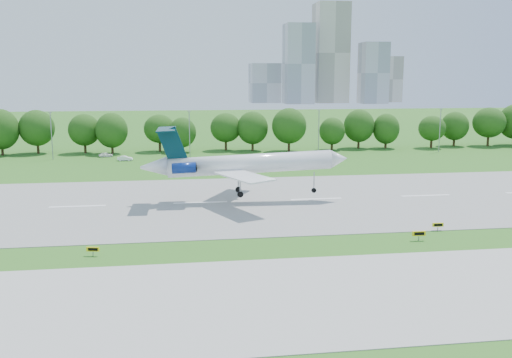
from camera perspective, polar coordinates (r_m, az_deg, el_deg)
The scene contains 12 objects.
ground at distance 75.95m, azimuth 10.71°, elevation -5.97°, with size 600.00×600.00×0.00m, color #296A1C.
runway at distance 99.18m, azimuth 6.05°, elevation -2.02°, with size 400.00×45.00×0.08m, color gray.
taxiway at distance 60.09m, azimuth 16.35°, elevation -10.54°, with size 400.00×23.00×0.08m, color #ADADA8.
tree_line at distance 163.38m, azimuth 0.28°, elevation 5.00°, with size 288.40×8.40×10.40m.
light_poles at distance 153.15m, azimuth -0.09°, elevation 4.71°, with size 175.90×0.25×12.19m.
skyline at distance 476.15m, azimuth 7.01°, elevation 11.23°, with size 127.00×52.00×80.00m.
airliner at distance 95.67m, azimuth -1.64°, elevation 1.56°, with size 35.10×25.60×11.75m.
taxi_sign_left at distance 70.49m, azimuth -16.01°, elevation -6.78°, with size 1.55×0.47×1.09m.
taxi_sign_centre at distance 76.85m, azimuth 15.98°, elevation -5.28°, with size 1.79×0.27×1.26m.
taxi_sign_right at distance 82.53m, azimuth 17.73°, elevation -4.40°, with size 1.56×0.30×1.09m.
service_vehicle_a at distance 147.91m, azimuth -12.98°, elevation 2.03°, with size 1.32×3.78×1.24m, color white.
service_vehicle_b at distance 156.03m, azimuth -14.80°, elevation 2.36°, with size 1.45×3.62×1.23m, color white.
Camera 1 is at (-24.21, -68.91, 20.85)m, focal length 40.00 mm.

